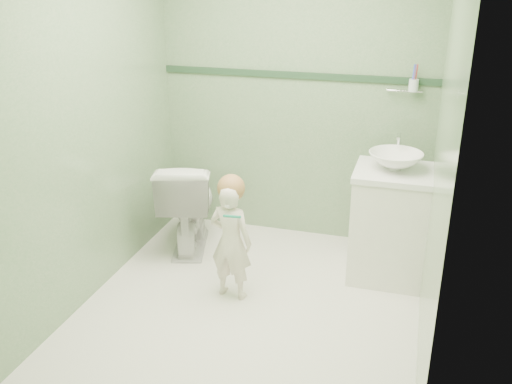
% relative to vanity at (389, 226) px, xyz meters
% --- Properties ---
extents(ground, '(2.50, 2.50, 0.00)m').
position_rel_vanity_xyz_m(ground, '(-0.84, -0.70, -0.40)').
color(ground, white).
rests_on(ground, ground).
extents(room_shell, '(2.50, 2.54, 2.40)m').
position_rel_vanity_xyz_m(room_shell, '(-0.84, -0.70, 0.80)').
color(room_shell, gray).
rests_on(room_shell, ground).
extents(trim_stripe, '(2.20, 0.02, 0.05)m').
position_rel_vanity_xyz_m(trim_stripe, '(-0.84, 0.54, 0.95)').
color(trim_stripe, '#25432B').
rests_on(trim_stripe, room_shell).
extents(vanity, '(0.52, 0.50, 0.80)m').
position_rel_vanity_xyz_m(vanity, '(0.00, 0.00, 0.00)').
color(vanity, white).
rests_on(vanity, ground).
extents(counter, '(0.54, 0.52, 0.04)m').
position_rel_vanity_xyz_m(counter, '(0.00, 0.00, 0.41)').
color(counter, white).
rests_on(counter, vanity).
extents(basin, '(0.37, 0.37, 0.13)m').
position_rel_vanity_xyz_m(basin, '(0.00, 0.00, 0.49)').
color(basin, white).
rests_on(basin, counter).
extents(faucet, '(0.03, 0.13, 0.18)m').
position_rel_vanity_xyz_m(faucet, '(0.00, 0.19, 0.57)').
color(faucet, silver).
rests_on(faucet, counter).
extents(cup_holder, '(0.26, 0.07, 0.21)m').
position_rel_vanity_xyz_m(cup_holder, '(0.05, 0.48, 0.93)').
color(cup_holder, silver).
rests_on(cup_holder, room_shell).
extents(toilet, '(0.61, 0.83, 0.75)m').
position_rel_vanity_xyz_m(toilet, '(-1.58, 0.03, -0.02)').
color(toilet, white).
rests_on(toilet, ground).
extents(toddler, '(0.33, 0.24, 0.83)m').
position_rel_vanity_xyz_m(toddler, '(-1.01, -0.59, 0.01)').
color(toddler, silver).
rests_on(toddler, ground).
extents(hair_cap, '(0.18, 0.18, 0.18)m').
position_rel_vanity_xyz_m(hair_cap, '(-1.01, -0.56, 0.39)').
color(hair_cap, '#A27141').
rests_on(hair_cap, toddler).
extents(teal_toothbrush, '(0.11, 0.14, 0.08)m').
position_rel_vanity_xyz_m(teal_toothbrush, '(-0.95, -0.72, 0.27)').
color(teal_toothbrush, '#198F70').
rests_on(teal_toothbrush, toddler).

